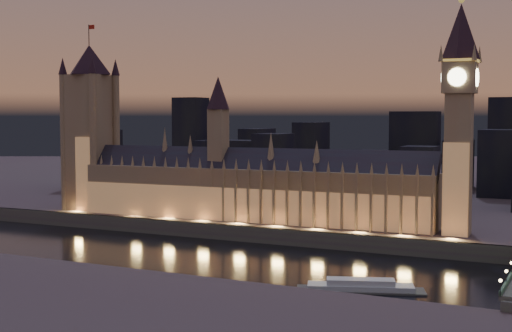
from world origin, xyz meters
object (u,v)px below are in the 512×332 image
at_px(palace_of_westminster, 249,186).
at_px(elizabeth_tower, 460,99).
at_px(victoria_tower, 90,119).
at_px(river_boat, 360,287).

xyz_separation_m(palace_of_westminster, elizabeth_tower, (110.47, 0.19, 45.94)).
height_order(victoria_tower, river_boat, victoria_tower).
bearing_deg(river_boat, elizabeth_tower, 79.56).
distance_m(palace_of_westminster, elizabeth_tower, 119.64).
distance_m(victoria_tower, elizabeth_tower, 218.21).
distance_m(palace_of_westminster, victoria_tower, 113.55).
bearing_deg(river_boat, palace_of_westminster, 134.59).
distance_m(palace_of_westminster, river_boat, 134.83).
height_order(victoria_tower, elizabeth_tower, elizabeth_tower).
xyz_separation_m(victoria_tower, river_boat, (200.57, -94.56, -61.28)).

